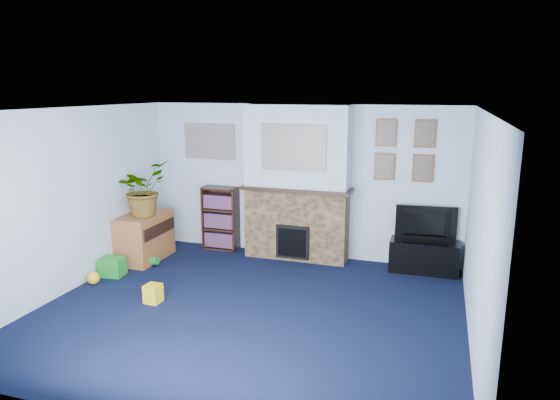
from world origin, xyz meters
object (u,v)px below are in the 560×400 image
(television, at_px, (426,224))
(sideboard, at_px, (145,238))
(tv_stand, at_px, (424,257))
(bookshelf, at_px, (221,220))

(television, height_order, sideboard, television)
(tv_stand, xyz_separation_m, sideboard, (-4.19, -0.78, 0.12))
(bookshelf, bearing_deg, sideboard, -136.75)
(bookshelf, bearing_deg, tv_stand, -1.34)
(sideboard, bearing_deg, tv_stand, 10.58)
(sideboard, bearing_deg, bookshelf, 43.25)
(television, xyz_separation_m, sideboard, (-4.19, -0.80, -0.37))
(tv_stand, relative_size, television, 1.13)
(tv_stand, distance_m, bookshelf, 3.29)
(tv_stand, height_order, television, television)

